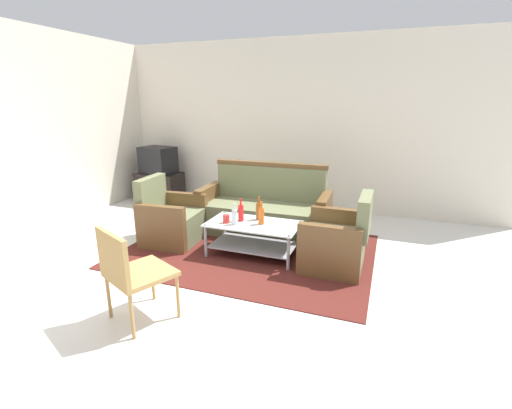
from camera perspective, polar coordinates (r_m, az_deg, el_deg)
name	(u,v)px	position (r m, az deg, el deg)	size (l,w,h in m)	color
ground_plane	(227,285)	(3.80, -4.65, -12.62)	(14.00, 14.00, 0.00)	silver
wall_back	(302,126)	(6.24, 7.24, 12.17)	(6.52, 0.12, 2.80)	silver
rug	(249,251)	(4.57, -1.17, -7.29)	(3.00, 2.20, 0.01)	#511E19
couch	(265,211)	(5.09, 1.40, -1.07)	(1.82, 0.78, 0.96)	#6B704C
armchair_left	(171,221)	(4.91, -13.24, -2.49)	(0.75, 0.81, 0.85)	#6B704C
armchair_right	(337,243)	(4.16, 12.63, -5.91)	(0.70, 0.76, 0.85)	#6B704C
coffee_table	(253,234)	(4.36, -0.42, -4.69)	(1.10, 0.60, 0.40)	silver
bottle_brown	(259,211)	(4.42, 0.44, -1.00)	(0.08, 0.08, 0.29)	brown
bottle_orange	(261,216)	(4.25, 0.84, -1.76)	(0.07, 0.07, 0.28)	#D85919
bottle_red	(241,213)	(4.37, -2.40, -1.28)	(0.07, 0.07, 0.28)	red
bottle_clear	(235,216)	(4.25, -3.41, -1.89)	(0.07, 0.07, 0.26)	silver
cup	(226,219)	(4.33, -4.73, -2.26)	(0.08, 0.08, 0.10)	red
tv_stand	(160,187)	(7.02, -14.91, 2.76)	(0.80, 0.50, 0.52)	black
television	(158,160)	(6.92, -15.20, 6.79)	(0.67, 0.54, 0.48)	black
wicker_chair	(130,269)	(3.18, -19.28, -9.56)	(0.64, 0.64, 0.84)	#AD844C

